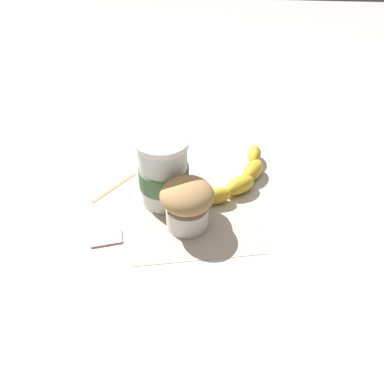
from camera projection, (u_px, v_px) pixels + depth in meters
The scene contains 7 objects.
ground_plane at pixel (192, 213), 0.65m from camera, with size 3.00×3.00×0.00m, color beige.
paper_napkin at pixel (192, 212), 0.65m from camera, with size 0.21×0.21×0.00m, color beige.
coffee_cup at pixel (164, 172), 0.63m from camera, with size 0.09×0.09×0.12m.
muffin at pixel (187, 202), 0.59m from camera, with size 0.09×0.09×0.09m.
banana at pixel (243, 176), 0.70m from camera, with size 0.12×0.18×0.03m.
sugar_packet at pixel (106, 237), 0.60m from camera, with size 0.05×0.03×0.01m, color pink.
wooden_stirrer at pixel (114, 187), 0.70m from camera, with size 0.11×0.01×0.00m, color tan.
Camera 1 is at (0.04, -0.47, 0.44)m, focal length 35.00 mm.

